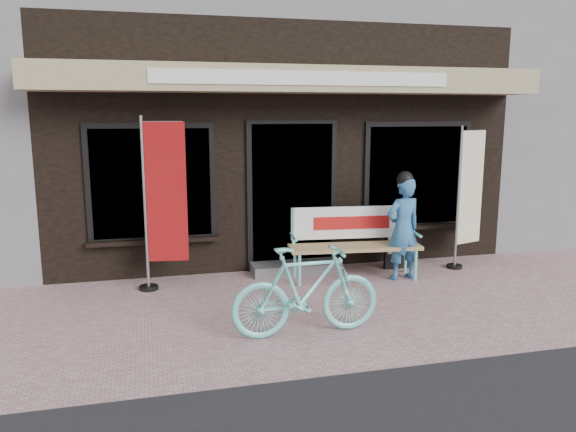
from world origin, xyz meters
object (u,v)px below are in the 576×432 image
object	(u,v)px
menu_stand	(397,242)
person	(403,227)
bicycle	(306,291)
bench	(353,237)
nobori_cream	(468,195)
nobori_red	(163,202)

from	to	relation	value
menu_stand	person	bearing A→B (deg)	-109.37
bicycle	menu_stand	xyz separation A→B (m)	(2.02, 2.12, -0.07)
bicycle	bench	bearing A→B (deg)	-34.35
bench	nobori_cream	size ratio (longest dim) A/B	0.89
person	bench	bearing A→B (deg)	149.41
bench	bicycle	world-z (taller)	bench
bench	nobori_cream	distance (m)	1.93
menu_stand	nobori_cream	bearing A→B (deg)	-8.98
bench	bicycle	size ratio (longest dim) A/B	1.18
nobori_red	nobori_cream	bearing A→B (deg)	8.46
bench	menu_stand	size ratio (longest dim) A/B	2.37
bicycle	nobori_red	size ratio (longest dim) A/B	0.70
bench	nobori_red	size ratio (longest dim) A/B	0.83
nobori_red	menu_stand	world-z (taller)	nobori_red
person	nobori_cream	size ratio (longest dim) A/B	0.72
bicycle	menu_stand	size ratio (longest dim) A/B	2.02
bicycle	nobori_red	bearing A→B (deg)	34.31
person	bicycle	xyz separation A→B (m)	(-1.86, -1.62, -0.27)
nobori_red	menu_stand	xyz separation A→B (m)	(3.40, 0.18, -0.77)
bench	menu_stand	distance (m)	0.86
bicycle	nobori_cream	distance (m)	3.72
person	nobori_cream	distance (m)	1.32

